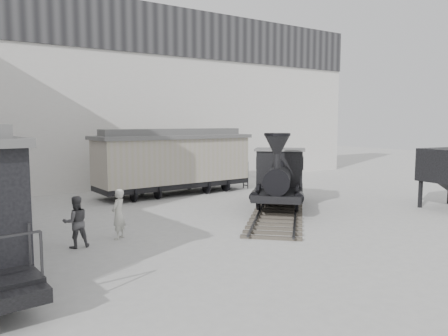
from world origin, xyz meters
TOP-DOWN VIEW (x-y plane):
  - ground at (0.00, 0.00)m, footprint 90.00×90.00m
  - north_wall at (0.00, 14.98)m, footprint 34.00×2.51m
  - locomotive at (2.09, 3.99)m, footprint 8.21×8.37m
  - boxcar at (0.01, 10.27)m, footprint 8.78×2.98m
  - visitor_a at (-5.83, 3.10)m, footprint 0.73×0.72m
  - visitor_b at (-7.30, 2.88)m, footprint 0.84×0.67m

SIDE VIEW (x-z plane):
  - ground at x=0.00m, z-range 0.00..0.00m
  - visitor_b at x=-7.30m, z-range 0.00..1.64m
  - visitor_a at x=-5.83m, z-range 0.00..1.70m
  - locomotive at x=2.09m, z-range -0.45..2.96m
  - boxcar at x=0.01m, z-range 0.09..3.65m
  - north_wall at x=0.00m, z-range 0.05..11.05m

